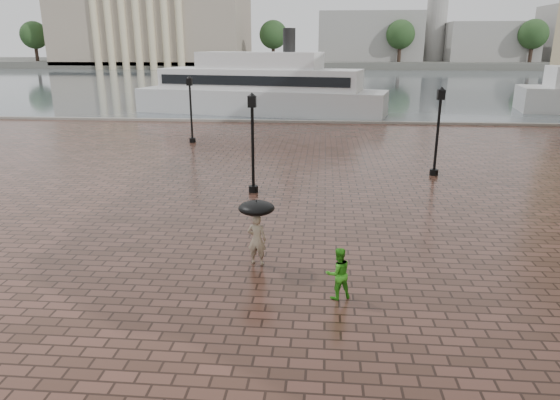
# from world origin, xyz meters

# --- Properties ---
(ground) EXTENTS (300.00, 300.00, 0.00)m
(ground) POSITION_xyz_m (0.00, 0.00, 0.00)
(ground) COLOR #3B231A
(ground) RESTS_ON ground
(harbour_water) EXTENTS (240.00, 240.00, 0.00)m
(harbour_water) POSITION_xyz_m (0.00, 92.00, 0.00)
(harbour_water) COLOR #485158
(harbour_water) RESTS_ON ground
(quay_edge) EXTENTS (80.00, 0.60, 0.30)m
(quay_edge) POSITION_xyz_m (0.00, 32.00, 0.00)
(quay_edge) COLOR slate
(quay_edge) RESTS_ON ground
(far_shore) EXTENTS (300.00, 60.00, 2.00)m
(far_shore) POSITION_xyz_m (0.00, 160.00, 1.00)
(far_shore) COLOR #4C4C47
(far_shore) RESTS_ON ground
(museum) EXTENTS (57.00, 32.50, 26.00)m
(museum) POSITION_xyz_m (-55.00, 144.61, 13.91)
(museum) COLOR gray
(museum) RESTS_ON ground
(distant_skyline) EXTENTS (102.50, 22.00, 33.00)m
(distant_skyline) POSITION_xyz_m (48.14, 150.00, 9.45)
(distant_skyline) COLOR gray
(distant_skyline) RESTS_ON ground
(far_trees) EXTENTS (188.00, 8.00, 13.50)m
(far_trees) POSITION_xyz_m (0.00, 138.00, 9.42)
(far_trees) COLOR #2D2119
(far_trees) RESTS_ON ground
(street_lamps) EXTENTS (15.44, 12.44, 4.40)m
(street_lamps) POSITION_xyz_m (-5.00, 15.33, 2.33)
(street_lamps) COLOR black
(street_lamps) RESTS_ON ground
(adult_pedestrian) EXTENTS (0.65, 0.48, 1.62)m
(adult_pedestrian) POSITION_xyz_m (-4.78, 2.11, 0.81)
(adult_pedestrian) COLOR tan
(adult_pedestrian) RESTS_ON ground
(child_pedestrian) EXTENTS (0.85, 0.77, 1.44)m
(child_pedestrian) POSITION_xyz_m (-2.34, 0.13, 0.72)
(child_pedestrian) COLOR green
(child_pedestrian) RESTS_ON ground
(ferry_near) EXTENTS (25.31, 10.75, 8.08)m
(ferry_near) POSITION_xyz_m (-9.18, 37.97, 2.43)
(ferry_near) COLOR #BABABA
(ferry_near) RESTS_ON ground
(umbrella) EXTENTS (1.10, 1.10, 1.12)m
(umbrella) POSITION_xyz_m (-4.78, 2.11, 1.83)
(umbrella) COLOR black
(umbrella) RESTS_ON ground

